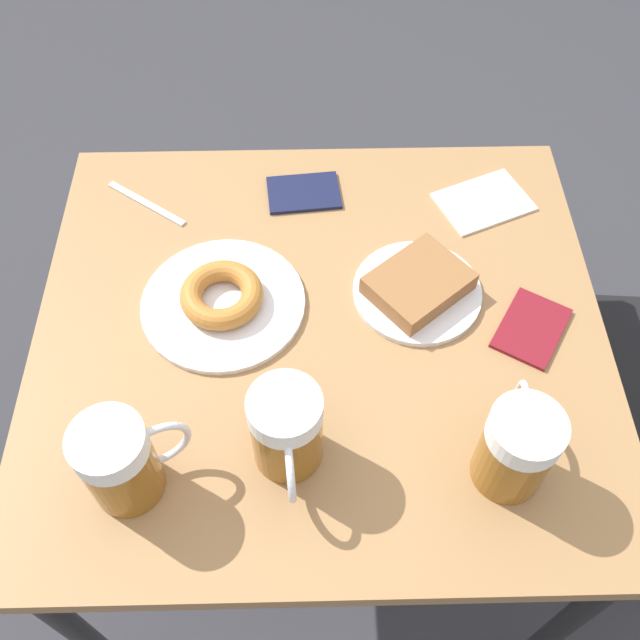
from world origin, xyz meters
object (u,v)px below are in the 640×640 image
passport_near_edge (304,193)px  fork (146,203)px  plate_with_cake (418,287)px  beer_mug_left (517,447)px  passport_far_edge (531,328)px  plate_with_donut (223,299)px  beer_mug_center (287,431)px  beer_mug_right (121,461)px  napkin_folded (484,202)px

passport_near_edge → fork: bearing=-86.1°
plate_with_cake → beer_mug_left: (0.30, 0.09, 0.05)m
beer_mug_left → passport_far_edge: (-0.23, 0.08, -0.07)m
plate_with_donut → passport_near_edge: bearing=152.0°
passport_near_edge → beer_mug_center: bearing=-2.9°
plate_with_donut → beer_mug_center: 0.28m
plate_with_donut → beer_mug_right: beer_mug_right is taller
plate_with_cake → passport_near_edge: size_ratio=1.52×
beer_mug_right → beer_mug_left: bearing=91.0°
beer_mug_left → passport_far_edge: size_ratio=0.94×
plate_with_cake → passport_far_edge: (0.07, 0.17, -0.01)m
napkin_folded → passport_far_edge: (0.27, 0.03, 0.00)m
beer_mug_left → passport_near_edge: size_ratio=1.07×
napkin_folded → plate_with_cake: bearing=-34.8°
napkin_folded → passport_far_edge: bearing=6.7°
passport_far_edge → beer_mug_right: bearing=-67.7°
beer_mug_center → passport_far_edge: size_ratio=0.94×
plate_with_cake → beer_mug_left: bearing=16.5°
plate_with_cake → plate_with_donut: size_ratio=0.79×
beer_mug_center → beer_mug_right: size_ratio=1.01×
passport_near_edge → beer_mug_left: bearing=26.9°
beer_mug_left → fork: (-0.51, -0.54, -0.07)m
plate_with_donut → beer_mug_right: (0.29, -0.10, 0.06)m
beer_mug_right → plate_with_donut: bearing=160.5°
plate_with_donut → napkin_folded: bearing=115.7°
plate_with_donut → fork: bearing=-146.5°
passport_far_edge → beer_mug_left: bearing=-19.2°
passport_near_edge → passport_far_edge: size_ratio=0.87×
beer_mug_right → passport_near_edge: size_ratio=1.07×
plate_with_donut → fork: size_ratio=1.75×
napkin_folded → plate_with_donut: bearing=-64.3°
beer_mug_left → fork: beer_mug_left is taller
plate_with_cake → napkin_folded: size_ratio=1.11×
beer_mug_center → passport_far_edge: bearing=118.2°
fork → passport_far_edge: (0.28, 0.62, 0.00)m
napkin_folded → fork: (-0.01, -0.59, -0.00)m
beer_mug_left → passport_near_edge: (-0.52, -0.27, -0.07)m
beer_mug_left → plate_with_donut: bearing=-125.8°
beer_mug_center → napkin_folded: beer_mug_center is taller
plate_with_donut → passport_near_edge: (-0.24, 0.13, -0.01)m
beer_mug_right → fork: bearing=-175.2°
beer_mug_left → beer_mug_center: bearing=-95.7°
napkin_folded → beer_mug_center: bearing=-35.9°
passport_near_edge → passport_far_edge: 0.46m
plate_with_cake → passport_near_edge: 0.29m
plate_with_donut → napkin_folded: (-0.21, 0.44, -0.01)m
plate_with_donut → beer_mug_center: bearing=22.0°
beer_mug_center → fork: bearing=-152.3°
napkin_folded → passport_far_edge: passport_far_edge is taller
plate_with_cake → fork: (-0.21, -0.45, -0.02)m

